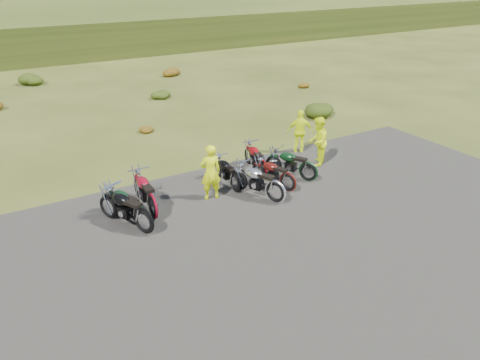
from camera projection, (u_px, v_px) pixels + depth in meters
ground at (260, 213)px, 14.79m from camera, size 300.00×300.00×0.00m
gravel_pad at (298, 242)px, 13.23m from camera, size 20.00×12.00×0.04m
hill_slope at (23, 32)px, 53.72m from camera, size 300.00×45.97×9.37m
shrub_3 at (32, 78)px, 30.12m from camera, size 1.56×1.56×0.92m
shrub_4 at (145, 128)px, 21.67m from camera, size 0.77×0.77×0.45m
shrub_5 at (160, 93)px, 27.11m from camera, size 1.03×1.03×0.61m
shrub_6 at (170, 70)px, 32.56m from camera, size 1.30×1.30×0.77m
shrub_7 at (320, 107)px, 23.98m from camera, size 1.56×1.56×0.92m
shrub_8 at (302, 84)px, 29.55m from camera, size 0.77×0.77×0.45m
motorcycle_0 at (145, 234)px, 13.65m from camera, size 1.63×2.40×1.20m
motorcycle_1 at (154, 218)px, 14.46m from camera, size 0.86×2.31×1.19m
motorcycle_2 at (141, 227)px, 13.99m from camera, size 1.36×2.19×1.09m
motorcycle_3 at (275, 203)px, 15.38m from camera, size 1.54×2.37×1.18m
motorcycle_4 at (287, 192)px, 16.15m from camera, size 1.24×2.05×1.02m
motorcycle_5 at (235, 192)px, 16.13m from camera, size 0.70×1.96×1.02m
motorcycle_6 at (262, 178)px, 17.16m from camera, size 1.02×2.13×1.07m
motorcycle_7 at (308, 182)px, 16.90m from camera, size 1.60×2.17×1.09m
person_middle at (211, 173)px, 15.26m from camera, size 0.75×0.56×1.89m
person_right_a at (318, 142)px, 17.87m from camera, size 1.17×1.15×1.91m
person_right_b at (300, 132)px, 19.14m from camera, size 1.12×0.89×1.79m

